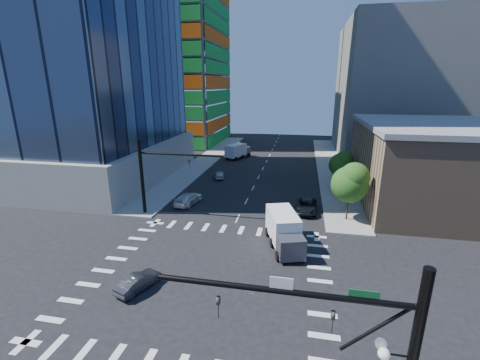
# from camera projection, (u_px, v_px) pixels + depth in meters

# --- Properties ---
(ground) EXTENTS (160.00, 160.00, 0.00)m
(ground) POSITION_uv_depth(u_px,v_px,m) (209.00, 276.00, 26.46)
(ground) COLOR black
(ground) RESTS_ON ground
(road_markings) EXTENTS (20.00, 20.00, 0.01)m
(road_markings) POSITION_uv_depth(u_px,v_px,m) (209.00, 276.00, 26.46)
(road_markings) COLOR silver
(road_markings) RESTS_ON ground
(sidewalk_ne) EXTENTS (5.00, 60.00, 0.15)m
(sidewalk_ne) POSITION_uv_depth(u_px,v_px,m) (330.00, 166.00, 61.75)
(sidewalk_ne) COLOR gray
(sidewalk_ne) RESTS_ON ground
(sidewalk_nw) EXTENTS (5.00, 60.00, 0.15)m
(sidewalk_nw) POSITION_uv_depth(u_px,v_px,m) (205.00, 160.00, 66.36)
(sidewalk_nw) COLOR gray
(sidewalk_nw) RESTS_ON ground
(construction_building) EXTENTS (25.16, 34.50, 70.60)m
(construction_building) POSITION_uv_depth(u_px,v_px,m) (172.00, 46.00, 82.71)
(construction_building) COLOR slate
(construction_building) RESTS_ON ground
(commercial_building) EXTENTS (20.50, 22.50, 10.60)m
(commercial_building) POSITION_uv_depth(u_px,v_px,m) (444.00, 165.00, 41.03)
(commercial_building) COLOR #906F53
(commercial_building) RESTS_ON ground
(bg_building_ne) EXTENTS (24.00, 30.00, 28.00)m
(bg_building_ne) POSITION_uv_depth(u_px,v_px,m) (399.00, 90.00, 69.21)
(bg_building_ne) COLOR #67615C
(bg_building_ne) RESTS_ON ground
(signal_mast_nw) EXTENTS (10.20, 0.40, 9.00)m
(signal_mast_nw) POSITION_uv_depth(u_px,v_px,m) (153.00, 170.00, 37.54)
(signal_mast_nw) COLOR black
(signal_mast_nw) RESTS_ON sidewalk_nw
(tree_south) EXTENTS (4.16, 4.16, 6.82)m
(tree_south) POSITION_uv_depth(u_px,v_px,m) (351.00, 182.00, 35.87)
(tree_south) COLOR #382316
(tree_south) RESTS_ON sidewalk_ne
(tree_north) EXTENTS (3.54, 3.52, 5.78)m
(tree_north) POSITION_uv_depth(u_px,v_px,m) (342.00, 163.00, 47.30)
(tree_north) COLOR #382316
(tree_north) RESTS_ON sidewalk_ne
(car_nb_far) EXTENTS (2.72, 5.37, 1.45)m
(car_nb_far) POSITION_uv_depth(u_px,v_px,m) (307.00, 206.00, 39.59)
(car_nb_far) COLOR black
(car_nb_far) RESTS_ON ground
(car_sb_near) EXTENTS (2.98, 5.45, 1.50)m
(car_sb_near) POSITION_uv_depth(u_px,v_px,m) (189.00, 198.00, 42.24)
(car_sb_near) COLOR white
(car_sb_near) RESTS_ON ground
(car_sb_mid) EXTENTS (2.47, 4.08, 1.30)m
(car_sb_mid) POSITION_uv_depth(u_px,v_px,m) (220.00, 174.00, 53.93)
(car_sb_mid) COLOR silver
(car_sb_mid) RESTS_ON ground
(car_sb_cross) EXTENTS (2.59, 4.00, 1.24)m
(car_sb_cross) POSITION_uv_depth(u_px,v_px,m) (138.00, 282.00, 24.61)
(car_sb_cross) COLOR #424246
(car_sb_cross) RESTS_ON ground
(box_truck_near) EXTENTS (4.34, 6.69, 3.24)m
(box_truck_near) POSITION_uv_depth(u_px,v_px,m) (285.00, 234.00, 30.67)
(box_truck_near) COLOR black
(box_truck_near) RESTS_ON ground
(box_truck_far) EXTENTS (4.72, 6.41, 3.09)m
(box_truck_far) POSITION_uv_depth(u_px,v_px,m) (238.00, 152.00, 68.40)
(box_truck_far) COLOR black
(box_truck_far) RESTS_ON ground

